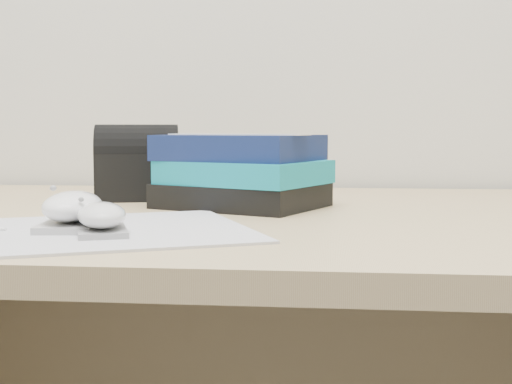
# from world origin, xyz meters

# --- Properties ---
(desk) EXTENTS (1.60, 0.80, 0.73)m
(desk) POSITION_xyz_m (0.00, 1.64, 0.50)
(desk) COLOR tan
(desk) RESTS_ON ground
(mousepad) EXTENTS (0.44, 0.40, 0.00)m
(mousepad) POSITION_xyz_m (-0.26, 1.36, 0.73)
(mousepad) COLOR #9F9FA8
(mousepad) RESTS_ON desk
(mouse_rear) EXTENTS (0.08, 0.12, 0.05)m
(mouse_rear) POSITION_xyz_m (-0.27, 1.38, 0.75)
(mouse_rear) COLOR #A9A9AB
(mouse_rear) RESTS_ON mousepad
(mouse_front) EXTENTS (0.08, 0.10, 0.04)m
(mouse_front) POSITION_xyz_m (-0.23, 1.34, 0.75)
(mouse_front) COLOR gray
(mouse_front) RESTS_ON mousepad
(book_stack) EXTENTS (0.27, 0.24, 0.11)m
(book_stack) POSITION_xyz_m (-0.11, 1.63, 0.78)
(book_stack) COLOR black
(book_stack) RESTS_ON desk
(pouch) EXTENTS (0.15, 0.12, 0.12)m
(pouch) POSITION_xyz_m (-0.29, 1.72, 0.79)
(pouch) COLOR black
(pouch) RESTS_ON desk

